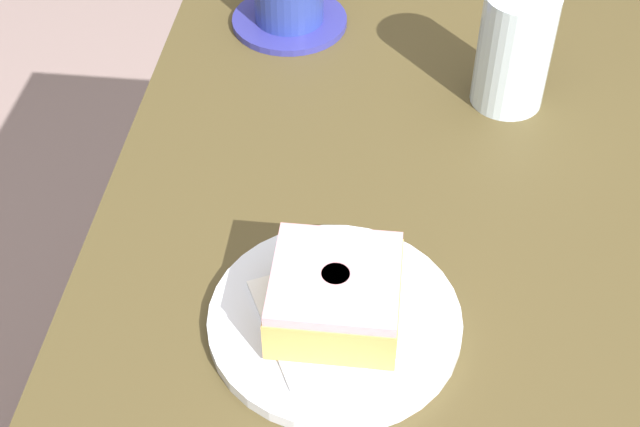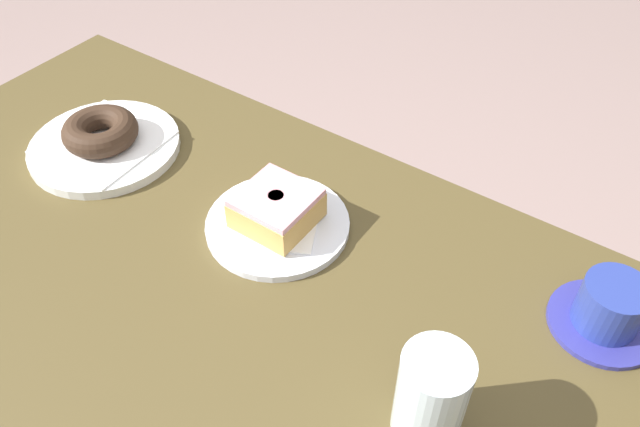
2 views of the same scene
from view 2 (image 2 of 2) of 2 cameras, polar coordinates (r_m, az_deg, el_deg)
The scene contains 9 objects.
table at distance 0.90m, azimuth -9.25°, elevation -8.54°, with size 1.19×0.67×0.76m.
plate_chocolate_ring at distance 1.05m, azimuth -18.81°, elevation 5.74°, with size 0.23×0.23×0.02m, color white.
napkin_chocolate_ring at distance 1.05m, azimuth -18.92°, elevation 6.13°, with size 0.16×0.16×0.00m, color white.
donut_chocolate_ring at distance 1.03m, azimuth -19.18°, elevation 7.03°, with size 0.12×0.12×0.04m, color #362418.
plate_glazed_square at distance 0.87m, azimuth -3.83°, elevation -1.00°, with size 0.20×0.20×0.01m, color white.
napkin_glazed_square at distance 0.87m, azimuth -3.85°, elevation -0.68°, with size 0.11×0.11×0.00m, color white.
donut_glazed_square at distance 0.85m, azimuth -3.93°, elevation 0.51°, with size 0.10×0.10×0.05m.
water_glass at distance 0.66m, azimuth 9.98°, elevation -15.88°, with size 0.07×0.07×0.12m, color silver.
coffee_cup at distance 0.82m, azimuth 24.60°, elevation -7.80°, with size 0.13×0.13×0.07m.
Camera 2 is at (0.42, -0.36, 1.38)m, focal length 35.53 mm.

